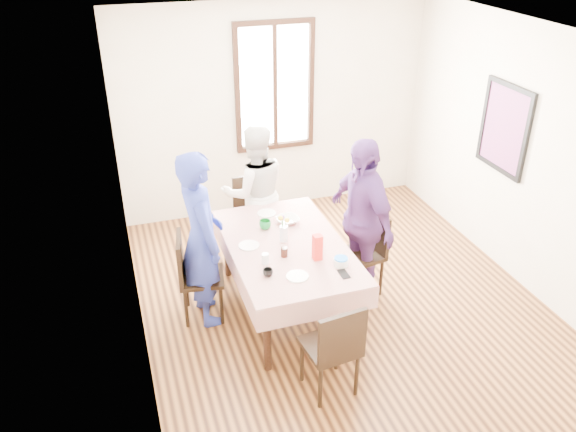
{
  "coord_description": "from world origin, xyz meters",
  "views": [
    {
      "loc": [
        -2.06,
        -4.62,
        3.69
      ],
      "look_at": [
        -0.57,
        -0.07,
        1.1
      ],
      "focal_mm": 36.47,
      "sensor_mm": 36.0,
      "label": 1
    }
  ],
  "objects_px": {
    "chair_right": "(360,255)",
    "chair_far": "(256,218)",
    "chair_near": "(330,346)",
    "person_right": "(360,220)",
    "dining_table": "(286,278)",
    "chair_left": "(202,277)",
    "person_far": "(255,192)",
    "person_left": "(201,239)"
  },
  "relations": [
    {
      "from": "chair_left",
      "to": "dining_table",
      "type": "bearing_deg",
      "value": 88.93
    },
    {
      "from": "dining_table",
      "to": "chair_near",
      "type": "bearing_deg",
      "value": -90.0
    },
    {
      "from": "chair_near",
      "to": "chair_far",
      "type": "bearing_deg",
      "value": 83.31
    },
    {
      "from": "person_far",
      "to": "chair_left",
      "type": "bearing_deg",
      "value": 52.56
    },
    {
      "from": "person_left",
      "to": "dining_table",
      "type": "bearing_deg",
      "value": -107.54
    },
    {
      "from": "chair_left",
      "to": "chair_right",
      "type": "relative_size",
      "value": 1.0
    },
    {
      "from": "chair_left",
      "to": "chair_near",
      "type": "bearing_deg",
      "value": 41.6
    },
    {
      "from": "chair_left",
      "to": "person_left",
      "type": "relative_size",
      "value": 0.52
    },
    {
      "from": "chair_near",
      "to": "person_far",
      "type": "bearing_deg",
      "value": 83.31
    },
    {
      "from": "chair_left",
      "to": "chair_near",
      "type": "relative_size",
      "value": 1.0
    },
    {
      "from": "dining_table",
      "to": "chair_near",
      "type": "distance_m",
      "value": 1.17
    },
    {
      "from": "dining_table",
      "to": "chair_near",
      "type": "relative_size",
      "value": 1.86
    },
    {
      "from": "dining_table",
      "to": "chair_left",
      "type": "relative_size",
      "value": 1.86
    },
    {
      "from": "chair_left",
      "to": "chair_right",
      "type": "bearing_deg",
      "value": 96.23
    },
    {
      "from": "dining_table",
      "to": "person_left",
      "type": "xyz_separation_m",
      "value": [
        -0.79,
        0.16,
        0.51
      ]
    },
    {
      "from": "chair_far",
      "to": "chair_near",
      "type": "relative_size",
      "value": 1.0
    },
    {
      "from": "chair_left",
      "to": "person_far",
      "type": "height_order",
      "value": "person_far"
    },
    {
      "from": "person_far",
      "to": "chair_right",
      "type": "bearing_deg",
      "value": 129.03
    },
    {
      "from": "chair_far",
      "to": "person_left",
      "type": "xyz_separation_m",
      "value": [
        -0.79,
        -1.01,
        0.43
      ]
    },
    {
      "from": "chair_right",
      "to": "chair_far",
      "type": "relative_size",
      "value": 1.0
    },
    {
      "from": "person_left",
      "to": "person_right",
      "type": "bearing_deg",
      "value": -100.05
    },
    {
      "from": "dining_table",
      "to": "person_far",
      "type": "xyz_separation_m",
      "value": [
        0.0,
        1.14,
        0.41
      ]
    },
    {
      "from": "dining_table",
      "to": "person_far",
      "type": "distance_m",
      "value": 1.22
    },
    {
      "from": "chair_left",
      "to": "person_left",
      "type": "xyz_separation_m",
      "value": [
        0.02,
        0.0,
        0.43
      ]
    },
    {
      "from": "person_right",
      "to": "dining_table",
      "type": "bearing_deg",
      "value": -94.81
    },
    {
      "from": "person_left",
      "to": "chair_near",
      "type": "bearing_deg",
      "value": -155.26
    },
    {
      "from": "person_far",
      "to": "person_right",
      "type": "height_order",
      "value": "person_right"
    },
    {
      "from": "person_left",
      "to": "person_right",
      "type": "distance_m",
      "value": 1.59
    },
    {
      "from": "person_left",
      "to": "person_far",
      "type": "relative_size",
      "value": 1.12
    },
    {
      "from": "chair_left",
      "to": "person_left",
      "type": "height_order",
      "value": "person_left"
    },
    {
      "from": "person_far",
      "to": "person_left",
      "type": "bearing_deg",
      "value": 53.32
    },
    {
      "from": "person_left",
      "to": "person_right",
      "type": "relative_size",
      "value": 1.02
    },
    {
      "from": "person_left",
      "to": "chair_right",
      "type": "bearing_deg",
      "value": -100.0
    },
    {
      "from": "chair_right",
      "to": "person_left",
      "type": "distance_m",
      "value": 1.67
    },
    {
      "from": "dining_table",
      "to": "chair_right",
      "type": "xyz_separation_m",
      "value": [
        0.82,
        0.05,
        0.08
      ]
    },
    {
      "from": "chair_far",
      "to": "person_far",
      "type": "relative_size",
      "value": 0.58
    },
    {
      "from": "chair_left",
      "to": "chair_right",
      "type": "xyz_separation_m",
      "value": [
        1.63,
        -0.11,
        0.0
      ]
    },
    {
      "from": "chair_left",
      "to": "chair_far",
      "type": "relative_size",
      "value": 1.0
    },
    {
      "from": "dining_table",
      "to": "chair_right",
      "type": "bearing_deg",
      "value": 3.71
    },
    {
      "from": "chair_right",
      "to": "chair_far",
      "type": "height_order",
      "value": "same"
    },
    {
      "from": "person_left",
      "to": "person_far",
      "type": "bearing_deg",
      "value": -45.13
    },
    {
      "from": "dining_table",
      "to": "chair_left",
      "type": "distance_m",
      "value": 0.84
    }
  ]
}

